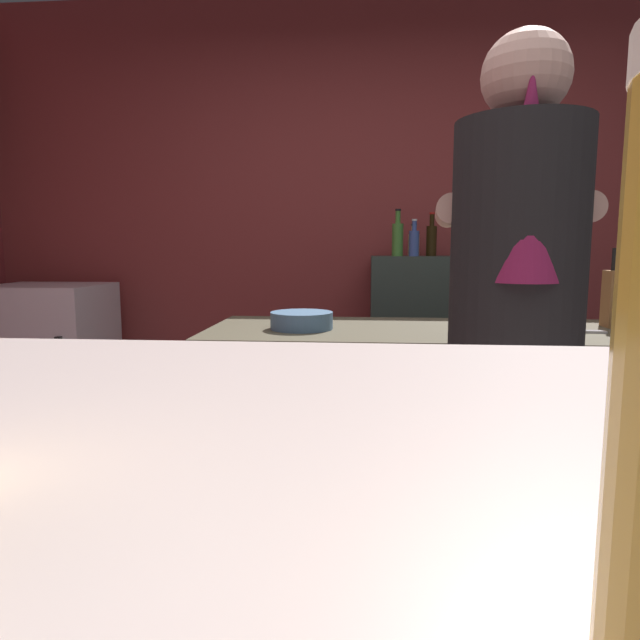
% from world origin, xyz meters
% --- Properties ---
extents(wall_back, '(5.20, 0.10, 2.70)m').
position_xyz_m(wall_back, '(0.00, 2.20, 1.35)').
color(wall_back, brown).
rests_on(wall_back, ground).
extents(prep_counter, '(2.10, 0.60, 0.90)m').
position_xyz_m(prep_counter, '(0.35, 0.57, 0.45)').
color(prep_counter, '#484231').
rests_on(prep_counter, ground).
extents(back_shelf, '(0.76, 0.36, 1.13)m').
position_xyz_m(back_shelf, '(0.26, 1.92, 0.57)').
color(back_shelf, '#323E38').
rests_on(back_shelf, ground).
extents(mini_fridge, '(0.64, 0.58, 0.96)m').
position_xyz_m(mini_fridge, '(-2.03, 1.75, 0.48)').
color(mini_fridge, white).
rests_on(mini_fridge, ground).
extents(bartender, '(0.45, 0.53, 1.71)m').
position_xyz_m(bartender, '(0.24, 0.12, 0.99)').
color(bartender, '#243033').
rests_on(bartender, ground).
extents(knife_block, '(0.10, 0.08, 0.28)m').
position_xyz_m(knife_block, '(0.74, 0.66, 1.01)').
color(knife_block, brown).
rests_on(knife_block, prep_counter).
extents(mixing_bowl, '(0.22, 0.22, 0.06)m').
position_xyz_m(mixing_bowl, '(-0.37, 0.53, 0.93)').
color(mixing_bowl, '#46698B').
rests_on(mixing_bowl, prep_counter).
extents(chefs_knife, '(0.24, 0.05, 0.01)m').
position_xyz_m(chefs_knife, '(0.52, 0.52, 0.90)').
color(chefs_knife, silver).
rests_on(chefs_knife, prep_counter).
extents(bottle_vinegar, '(0.06, 0.06, 0.21)m').
position_xyz_m(bottle_vinegar, '(0.12, 1.83, 1.21)').
color(bottle_vinegar, '#3B539C').
rests_on(bottle_vinegar, back_shelf).
extents(bottle_soy, '(0.06, 0.06, 0.25)m').
position_xyz_m(bottle_soy, '(0.23, 1.91, 1.23)').
color(bottle_soy, black).
rests_on(bottle_soy, back_shelf).
extents(bottle_hot_sauce, '(0.06, 0.06, 0.27)m').
position_xyz_m(bottle_hot_sauce, '(0.03, 1.86, 1.23)').
color(bottle_hot_sauce, '#458134').
rests_on(bottle_hot_sauce, back_shelf).
extents(bottle_olive_oil, '(0.07, 0.07, 0.19)m').
position_xyz_m(bottle_olive_oil, '(0.13, 1.95, 1.20)').
color(bottle_olive_oil, '#D3D287').
rests_on(bottle_olive_oil, back_shelf).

